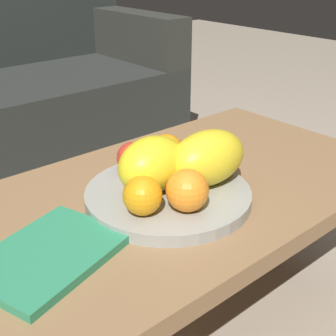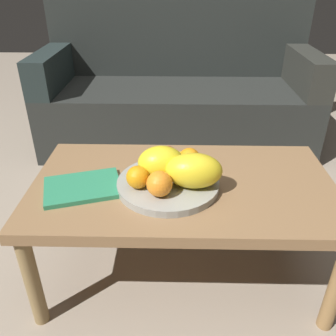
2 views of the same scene
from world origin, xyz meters
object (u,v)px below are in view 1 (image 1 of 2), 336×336
(melon_smaller_beside, at_px, (207,158))
(orange_front, at_px, (143,196))
(coffee_table, at_px, (176,206))
(orange_right, at_px, (167,151))
(orange_left, at_px, (187,190))
(magazine, at_px, (48,255))
(fruit_bowl, at_px, (168,195))
(banana_bunch, at_px, (155,167))
(apple_front, at_px, (133,158))
(melon_large_front, at_px, (152,165))

(melon_smaller_beside, distance_m, orange_front, 0.18)
(coffee_table, bearing_deg, orange_right, 70.15)
(orange_front, height_order, orange_left, orange_left)
(magazine, bearing_deg, fruit_bowl, -13.41)
(orange_left, xyz_separation_m, banana_bunch, (0.04, 0.15, -0.02))
(banana_bunch, relative_size, magazine, 0.64)
(fruit_bowl, distance_m, orange_right, 0.13)
(fruit_bowl, distance_m, melon_smaller_beside, 0.11)
(orange_front, relative_size, magazine, 0.30)
(orange_right, bearing_deg, orange_front, -142.89)
(melon_smaller_beside, bearing_deg, banana_bunch, 126.60)
(orange_right, height_order, apple_front, orange_right)
(melon_smaller_beside, relative_size, orange_front, 2.46)
(coffee_table, relative_size, apple_front, 14.74)
(fruit_bowl, height_order, melon_smaller_beside, melon_smaller_beside)
(fruit_bowl, distance_m, melon_large_front, 0.08)
(orange_left, relative_size, magazine, 0.33)
(coffee_table, height_order, orange_right, orange_right)
(coffee_table, bearing_deg, magazine, -171.19)
(coffee_table, bearing_deg, orange_left, -123.67)
(magazine, bearing_deg, melon_large_front, -8.44)
(orange_right, height_order, magazine, orange_right)
(orange_front, bearing_deg, apple_front, 58.71)
(fruit_bowl, distance_m, orange_left, 0.10)
(apple_front, bearing_deg, melon_smaller_beside, -57.97)
(melon_large_front, height_order, orange_left, melon_large_front)
(melon_large_front, xyz_separation_m, magazine, (-0.26, -0.04, -0.07))
(orange_front, distance_m, apple_front, 0.18)
(apple_front, distance_m, banana_bunch, 0.06)
(coffee_table, distance_m, orange_front, 0.20)
(orange_left, height_order, apple_front, orange_left)
(apple_front, height_order, magazine, apple_front)
(melon_smaller_beside, xyz_separation_m, apple_front, (-0.09, 0.14, -0.02))
(coffee_table, relative_size, melon_smaller_beside, 5.69)
(melon_smaller_beside, relative_size, banana_bunch, 1.15)
(magazine, bearing_deg, coffee_table, -8.45)
(melon_large_front, distance_m, magazine, 0.28)
(orange_front, distance_m, orange_right, 0.21)
(melon_smaller_beside, xyz_separation_m, magazine, (-0.37, 0.01, -0.07))
(banana_bunch, bearing_deg, fruit_bowl, -105.81)
(melon_smaller_beside, xyz_separation_m, orange_left, (-0.11, -0.06, -0.02))
(fruit_bowl, bearing_deg, melon_smaller_beside, -18.52)
(coffee_table, distance_m, fruit_bowl, 0.09)
(melon_large_front, height_order, apple_front, melon_large_front)
(melon_smaller_beside, relative_size, orange_left, 2.24)
(apple_front, relative_size, magazine, 0.28)
(melon_large_front, height_order, orange_front, melon_large_front)
(melon_large_front, bearing_deg, apple_front, 78.02)
(melon_smaller_beside, bearing_deg, magazine, 178.64)
(orange_left, bearing_deg, coffee_table, 56.33)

